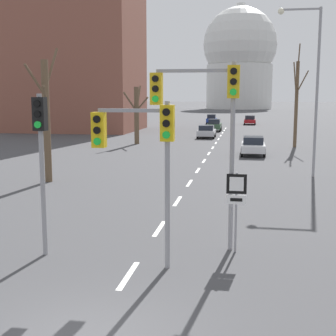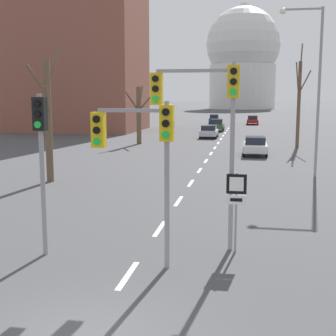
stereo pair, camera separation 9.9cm
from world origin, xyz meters
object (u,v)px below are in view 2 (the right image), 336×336
Objects in this scene: sedan_near_left at (217,125)px; sedan_near_right at (253,120)px; street_lamp_right at (312,76)px; sedan_mid_centre at (209,131)px; sedan_far_right at (214,119)px; sedan_far_left at (255,145)px; traffic_signal_centre_tall at (142,143)px; traffic_signal_near_left at (41,144)px; route_sign_post at (236,198)px; traffic_signal_near_right at (207,108)px.

sedan_near_left reaches higher than sedan_near_right.
sedan_mid_centre is at bearing 107.81° from street_lamp_right.
sedan_far_left is at bearing -81.43° from sedan_far_right.
sedan_near_left is (-1.50, 51.57, -2.64)m from traffic_signal_centre_tall.
sedan_near_right is 1.03× the size of sedan_far_left.
sedan_far_left is at bearing -71.62° from sedan_mid_centre.
route_sign_post is (5.61, 1.16, -1.66)m from traffic_signal_near_left.
street_lamp_right is at bearing 75.14° from route_sign_post.
traffic_signal_near_right is at bearing -85.98° from sedan_far_right.
route_sign_post is at bearing -85.20° from sedan_far_right.
route_sign_post is 67.33m from sedan_far_right.
sedan_near_right is at bearing 90.00° from sedan_far_left.
sedan_far_right is (-4.70, 66.86, -3.55)m from traffic_signal_near_right.
route_sign_post is 15.44m from street_lamp_right.
street_lamp_right reaches higher than traffic_signal_centre_tall.
route_sign_post reaches higher than sedan_near_left.
sedan_near_right is 1.12× the size of sedan_mid_centre.
street_lamp_right reaches higher than route_sign_post.
sedan_mid_centre is (-4.18, 39.26, -0.93)m from route_sign_post.
traffic_signal_near_right is at bearing 16.60° from traffic_signal_near_left.
sedan_far_left is at bearing 85.77° from traffic_signal_near_right.
sedan_near_left is 16.81m from sedan_near_right.
traffic_signal_near_right is 2.58m from traffic_signal_centre_tall.
street_lamp_right is 53.79m from sedan_far_right.
sedan_mid_centre is at bearing 108.38° from sedan_far_left.
traffic_signal_centre_tall reaches higher than sedan_far_right.
street_lamp_right is 2.42× the size of sedan_far_right.
traffic_signal_near_right is at bearing 166.23° from route_sign_post.
sedan_near_right is at bearing 88.46° from traffic_signal_near_right.
street_lamp_right reaches higher than traffic_signal_near_right.
traffic_signal_near_right reaches higher than sedan_near_right.
sedan_near_right is (6.45, 67.20, -2.58)m from traffic_signal_near_left.
sedan_near_left is (-4.00, 49.94, -0.85)m from route_sign_post.
traffic_signal_near_left is at bearing 171.56° from traffic_signal_centre_tall.
traffic_signal_near_right reaches higher than sedan_far_left.
sedan_mid_centre is (-5.02, -26.78, -0.01)m from sedan_near_right.
sedan_near_right is 27.24m from sedan_mid_centre.
sedan_far_right is at bearing 94.02° from traffic_signal_near_right.
sedan_near_left reaches higher than sedan_mid_centre.
sedan_near_left is 0.98× the size of sedan_mid_centre.
sedan_mid_centre is (-3.24, 39.03, -3.59)m from traffic_signal_near_right.
traffic_signal_near_right is 67.12m from sedan_far_right.
sedan_far_right is (-9.45, 52.71, -5.04)m from street_lamp_right.
traffic_signal_near_left is (-3.11, 0.46, -0.13)m from traffic_signal_centre_tall.
sedan_far_left is (1.77, 23.94, -3.56)m from traffic_signal_near_right.
sedan_far_right is at bearing 92.61° from traffic_signal_centre_tall.
sedan_far_left is at bearing -90.00° from sedan_near_right.
traffic_signal_centre_tall reaches higher than sedan_far_left.
sedan_far_left reaches higher than sedan_mid_centre.
sedan_mid_centre is at bearing 92.35° from traffic_signal_centre_tall.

